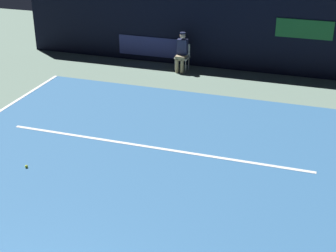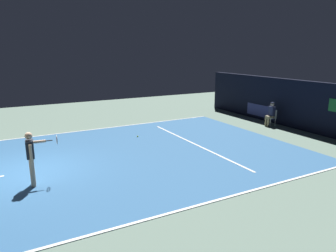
{
  "view_description": "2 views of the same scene",
  "coord_description": "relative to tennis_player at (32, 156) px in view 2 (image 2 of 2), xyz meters",
  "views": [
    {
      "loc": [
        3.75,
        -3.19,
        5.63
      ],
      "look_at": [
        0.57,
        6.36,
        0.93
      ],
      "focal_mm": 54.3,
      "sensor_mm": 36.0,
      "label": 1
    },
    {
      "loc": [
        11.22,
        -0.48,
        4.12
      ],
      "look_at": [
        0.11,
        5.52,
        1.05
      ],
      "focal_mm": 33.28,
      "sensor_mm": 36.0,
      "label": 2
    }
  ],
  "objects": [
    {
      "name": "tennis_player",
      "position": [
        0.0,
        0.0,
        0.0
      ],
      "size": [
        0.54,
        0.97,
        1.73
      ],
      "color": "#DBAD89",
      "rests_on": "ground"
    },
    {
      "name": "tennis_ball",
      "position": [
        -3.63,
        5.02,
        -0.94
      ],
      "size": [
        0.07,
        0.07,
        0.07
      ],
      "primitive_type": "sphere",
      "color": "#CCE033",
      "rests_on": "court_surface"
    },
    {
      "name": "line_sideline_left",
      "position": [
        3.53,
        4.76,
        -0.97
      ],
      "size": [
        0.1,
        11.79,
        0.01
      ],
      "primitive_type": "cube",
      "color": "white",
      "rests_on": "court_surface"
    },
    {
      "name": "line_judge_on_chair",
      "position": [
        -2.31,
        12.52,
        -0.3
      ],
      "size": [
        0.45,
        0.54,
        1.32
      ],
      "color": "white",
      "rests_on": "ground"
    },
    {
      "name": "line_sideline_right",
      "position": [
        -6.1,
        4.76,
        -0.97
      ],
      "size": [
        0.1,
        11.79,
        0.01
      ],
      "primitive_type": "cube",
      "color": "white",
      "rests_on": "court_surface"
    },
    {
      "name": "back_wall",
      "position": [
        -1.29,
        13.32,
        0.31
      ],
      "size": [
        14.21,
        0.33,
        2.6
      ],
      "color": "black",
      "rests_on": "ground"
    },
    {
      "name": "court_surface",
      "position": [
        -1.28,
        4.76,
        -0.98
      ],
      "size": [
        9.73,
        11.79,
        0.01
      ],
      "primitive_type": "cube",
      "color": "#336699",
      "rests_on": "ground"
    },
    {
      "name": "line_service",
      "position": [
        -1.28,
        6.82,
        -0.97
      ],
      "size": [
        7.59,
        0.1,
        0.01
      ],
      "primitive_type": "cube",
      "color": "white",
      "rests_on": "court_surface"
    },
    {
      "name": "ground_plane",
      "position": [
        -1.28,
        4.76,
        -0.99
      ],
      "size": [
        28.73,
        28.73,
        0.0
      ],
      "primitive_type": "plane",
      "color": "slate"
    }
  ]
}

